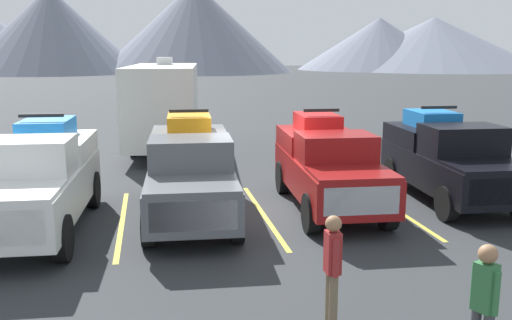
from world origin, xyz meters
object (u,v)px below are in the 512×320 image
(pickup_truck_b, at_px, (191,169))
(person_a, at_px, (484,301))
(pickup_truck_a, at_px, (36,178))
(person_b, at_px, (332,265))
(pickup_truck_d, at_px, (449,158))
(camper_trailer_a, at_px, (164,103))
(pickup_truck_c, at_px, (328,164))

(pickup_truck_b, distance_m, person_a, 8.38)
(pickup_truck_a, bearing_deg, pickup_truck_b, 8.66)
(person_b, bearing_deg, pickup_truck_a, 131.69)
(pickup_truck_a, height_order, pickup_truck_b, pickup_truck_a)
(pickup_truck_d, distance_m, camper_trailer_a, 11.46)
(person_a, bearing_deg, pickup_truck_d, 63.54)
(person_a, distance_m, person_b, 2.11)
(pickup_truck_c, distance_m, pickup_truck_d, 3.53)
(camper_trailer_a, distance_m, person_a, 17.06)
(pickup_truck_a, relative_size, camper_trailer_a, 0.70)
(pickup_truck_a, xyz_separation_m, person_a, (6.60, -7.26, -0.20))
(pickup_truck_a, height_order, person_a, pickup_truck_a)
(pickup_truck_a, height_order, person_b, pickup_truck_a)
(pickup_truck_c, relative_size, person_a, 3.11)
(pickup_truck_a, xyz_separation_m, person_b, (5.13, -5.76, -0.20))
(person_b, bearing_deg, camper_trailer_a, 97.52)
(pickup_truck_d, distance_m, person_b, 8.51)
(pickup_truck_b, bearing_deg, pickup_truck_a, -171.34)
(pickup_truck_c, height_order, person_b, pickup_truck_c)
(pickup_truck_c, height_order, camper_trailer_a, camper_trailer_a)
(pickup_truck_b, height_order, person_b, pickup_truck_b)
(pickup_truck_c, distance_m, person_a, 7.84)
(pickup_truck_d, xyz_separation_m, camper_trailer_a, (-7.47, 8.65, 0.82))
(pickup_truck_a, xyz_separation_m, pickup_truck_b, (3.52, 0.54, -0.05))
(pickup_truck_c, bearing_deg, camper_trailer_a, 114.03)
(person_a, bearing_deg, pickup_truck_b, 111.56)
(pickup_truck_c, relative_size, camper_trailer_a, 0.65)
(pickup_truck_b, bearing_deg, person_a, -68.44)
(pickup_truck_b, relative_size, person_a, 3.37)
(camper_trailer_a, xyz_separation_m, person_b, (2.00, -15.18, -0.96))
(pickup_truck_a, bearing_deg, camper_trailer_a, 71.64)
(pickup_truck_b, distance_m, pickup_truck_c, 3.55)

